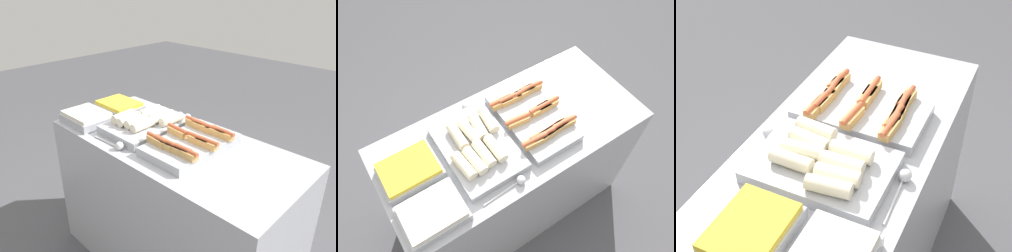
{
  "view_description": "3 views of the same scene",
  "coord_description": "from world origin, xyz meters",
  "views": [
    {
      "loc": [
        1.14,
        -1.2,
        1.78
      ],
      "look_at": [
        -0.04,
        0.0,
        1.01
      ],
      "focal_mm": 35.0,
      "sensor_mm": 36.0,
      "label": 1
    },
    {
      "loc": [
        -0.59,
        -0.83,
        2.41
      ],
      "look_at": [
        -0.04,
        0.0,
        1.01
      ],
      "focal_mm": 35.0,
      "sensor_mm": 36.0,
      "label": 2
    },
    {
      "loc": [
        -1.26,
        -0.57,
        2.1
      ],
      "look_at": [
        -0.04,
        0.0,
        1.01
      ],
      "focal_mm": 50.0,
      "sensor_mm": 36.0,
      "label": 3
    }
  ],
  "objects": [
    {
      "name": "serving_spoon_near",
      "position": [
        -0.15,
        -0.28,
        0.95
      ],
      "size": [
        0.24,
        0.05,
        0.05
      ],
      "color": "silver",
      "rests_on": "counter"
    },
    {
      "name": "serving_spoon_far",
      "position": [
        -0.15,
        0.28,
        0.95
      ],
      "size": [
        0.24,
        0.05,
        0.05
      ],
      "color": "silver",
      "rests_on": "counter"
    },
    {
      "name": "tray_wraps",
      "position": [
        -0.22,
        -0.0,
        0.97
      ],
      "size": [
        0.34,
        0.49,
        0.1
      ],
      "color": "#A8AAB2",
      "rests_on": "counter"
    },
    {
      "name": "ground_plane",
      "position": [
        0.0,
        0.0,
        0.0
      ],
      "size": [
        12.0,
        12.0,
        0.0
      ],
      "primitive_type": "plane",
      "color": "#4C4C51"
    },
    {
      "name": "tray_side_back",
      "position": [
        -0.57,
        0.06,
        0.97
      ],
      "size": [
        0.29,
        0.23,
        0.07
      ],
      "color": "#A8AAB2",
      "rests_on": "counter"
    },
    {
      "name": "counter",
      "position": [
        0.0,
        0.0,
        0.47
      ],
      "size": [
        1.49,
        0.69,
        0.93
      ],
      "color": "#A8AAB2",
      "rests_on": "ground_plane"
    },
    {
      "name": "tray_hotdogs",
      "position": [
        0.14,
        -0.0,
        0.97
      ],
      "size": [
        0.35,
        0.52,
        0.1
      ],
      "color": "#A8AAB2",
      "rests_on": "counter"
    },
    {
      "name": "tray_side_front",
      "position": [
        -0.57,
        -0.2,
        0.97
      ],
      "size": [
        0.29,
        0.23,
        0.07
      ],
      "color": "#A8AAB2",
      "rests_on": "counter"
    }
  ]
}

